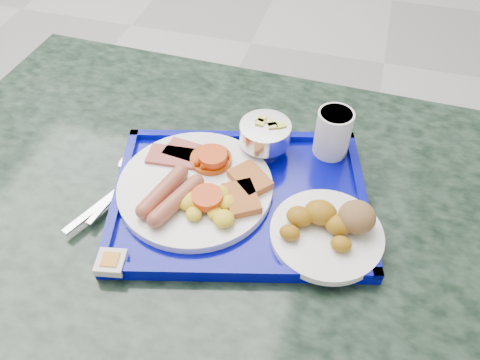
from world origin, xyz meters
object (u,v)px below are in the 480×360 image
object	(u,v)px
main_plate	(198,186)
juice_cup	(333,132)
bread_plate	(331,227)
tray	(240,199)
table	(225,260)
fruit_bowl	(265,134)

from	to	relation	value
main_plate	juice_cup	xyz separation A→B (m)	(0.19, 0.15, 0.03)
juice_cup	bread_plate	bearing A→B (deg)	-81.92
tray	bread_plate	world-z (taller)	bread_plate
table	bread_plate	xyz separation A→B (m)	(0.18, -0.03, 0.21)
tray	juice_cup	world-z (taller)	juice_cup
juice_cup	table	bearing A→B (deg)	-135.50
fruit_bowl	juice_cup	world-z (taller)	juice_cup
tray	bread_plate	size ratio (longest dim) A/B	2.75
tray	juice_cup	size ratio (longest dim) A/B	5.49
table	fruit_bowl	world-z (taller)	fruit_bowl
fruit_bowl	table	bearing A→B (deg)	-108.98
table	fruit_bowl	size ratio (longest dim) A/B	12.99
bread_plate	fruit_bowl	bearing A→B (deg)	132.27
table	juice_cup	xyz separation A→B (m)	(0.15, 0.15, 0.24)
fruit_bowl	juice_cup	distance (m)	0.11
main_plate	table	bearing A→B (deg)	7.06
table	main_plate	bearing A→B (deg)	-172.94
fruit_bowl	bread_plate	bearing A→B (deg)	-47.73
table	bread_plate	distance (m)	0.28
tray	main_plate	world-z (taller)	main_plate
tray	juice_cup	distance (m)	0.20
tray	main_plate	xyz separation A→B (m)	(-0.07, -0.01, 0.02)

